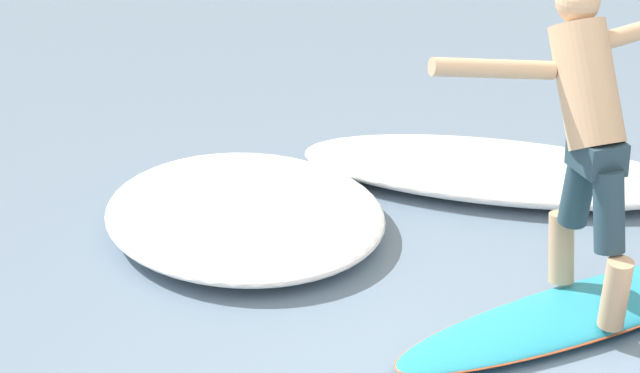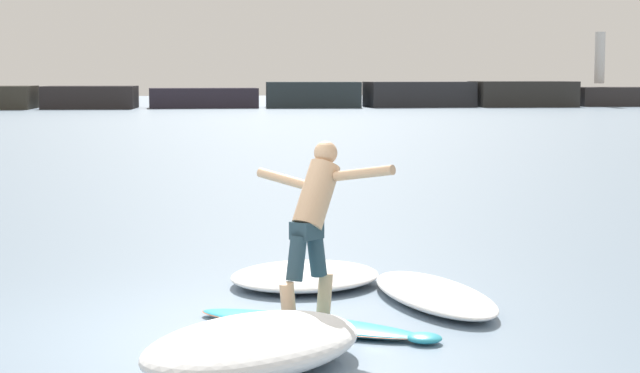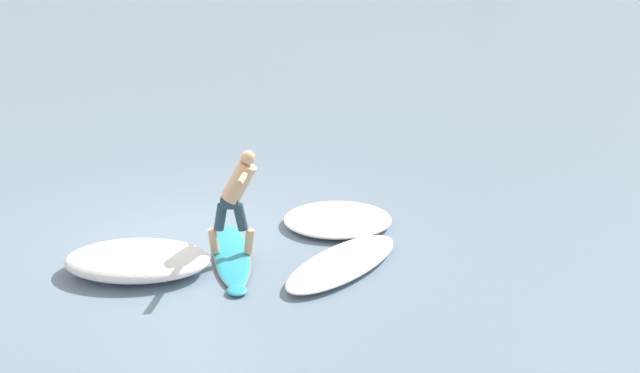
# 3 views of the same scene
# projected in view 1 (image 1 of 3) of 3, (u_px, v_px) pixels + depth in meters

# --- Properties ---
(surfboard) EXTENTS (2.20, 1.77, 0.23)m
(surfboard) POSITION_uv_depth(u_px,v_px,m) (591.00, 309.00, 7.58)
(surfboard) COLOR #2CA3BF
(surfboard) RESTS_ON ground
(surfer) EXTENTS (1.13, 1.19, 1.60)m
(surfer) POSITION_uv_depth(u_px,v_px,m) (587.00, 120.00, 7.25)
(surfer) COLOR tan
(surfer) RESTS_ON surfboard
(wave_foam_at_nose) EXTENTS (2.32, 2.33, 0.20)m
(wave_foam_at_nose) POSITION_uv_depth(u_px,v_px,m) (245.00, 215.00, 8.46)
(wave_foam_at_nose) COLOR white
(wave_foam_at_nose) RESTS_ON ground
(wave_foam_beside) EXTENTS (1.21, 2.47, 0.18)m
(wave_foam_beside) POSITION_uv_depth(u_px,v_px,m) (496.00, 171.00, 9.04)
(wave_foam_beside) COLOR white
(wave_foam_beside) RESTS_ON ground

